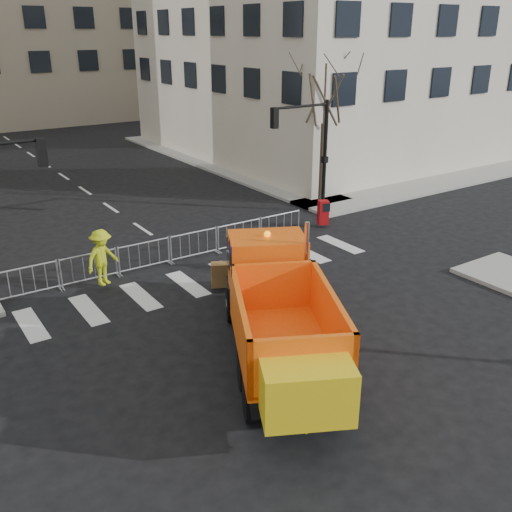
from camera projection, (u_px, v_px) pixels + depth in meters
ground at (309, 340)px, 16.57m from camera, size 120.00×120.00×0.00m
sidewalk_back at (177, 250)px, 23.10m from camera, size 64.00×5.00×0.15m
traffic_light_right at (325, 158)px, 27.31m from camera, size 0.18×0.18×5.40m
crowd_barriers at (170, 250)px, 21.84m from camera, size 12.60×0.60×1.10m
street_tree at (323, 131)px, 28.05m from camera, size 3.00×3.00×7.50m
plow_truck at (278, 311)px, 14.82m from camera, size 6.28×9.30×3.56m
cop_a at (273, 278)px, 18.51m from camera, size 0.76×0.64×1.79m
cop_b at (284, 266)px, 19.10m from camera, size 1.26×1.18×2.05m
cop_c at (277, 252)px, 20.96m from camera, size 0.67×1.02×1.61m
worker at (102, 257)px, 19.49m from camera, size 1.48×1.19×2.00m
newspaper_box at (323, 212)px, 25.82m from camera, size 0.57×0.54×1.10m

